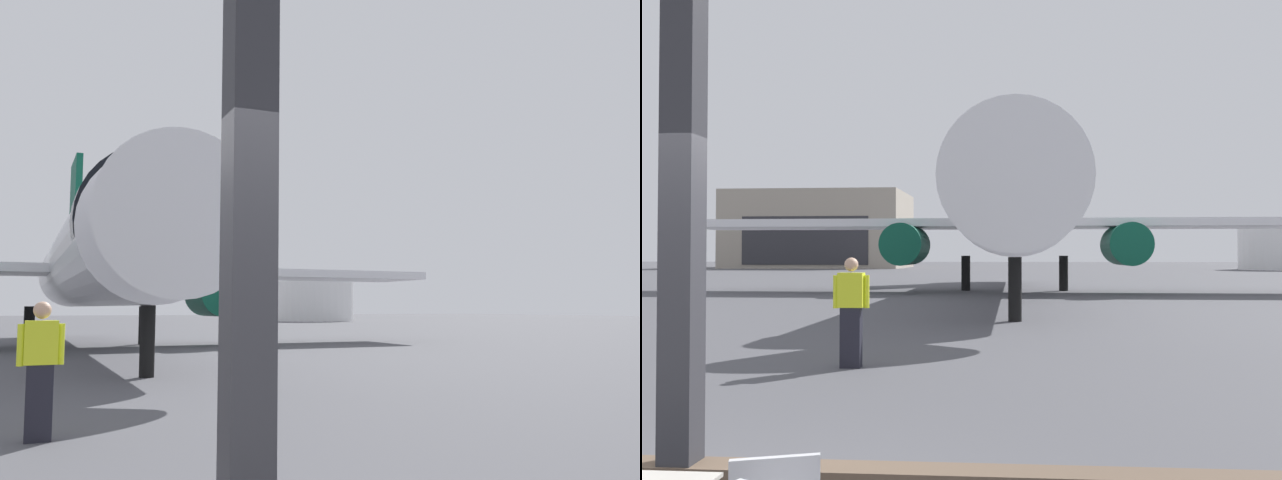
{
  "view_description": "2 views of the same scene",
  "coord_description": "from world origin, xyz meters",
  "views": [
    {
      "loc": [
        -0.9,
        -2.78,
        1.66
      ],
      "look_at": [
        4.38,
        9.11,
        2.96
      ],
      "focal_mm": 38.19,
      "sensor_mm": 36.0,
      "label": 1
    },
    {
      "loc": [
        1.97,
        -3.8,
        1.79
      ],
      "look_at": [
        0.8,
        11.09,
        2.11
      ],
      "focal_mm": 37.29,
      "sensor_mm": 36.0,
      "label": 2
    }
  ],
  "objects": [
    {
      "name": "ground_crew_worker",
      "position": [
        -0.6,
        6.56,
        0.9
      ],
      "size": [
        0.56,
        0.22,
        1.74
      ],
      "color": "black",
      "rests_on": "ground"
    },
    {
      "name": "window_frame",
      "position": [
        0.0,
        0.0,
        1.42
      ],
      "size": [
        8.92,
        0.24,
        3.87
      ],
      "color": "brown",
      "rests_on": "ground"
    },
    {
      "name": "distant_hangar",
      "position": [
        -23.69,
        83.19,
        4.98
      ],
      "size": [
        22.68,
        14.41,
        9.97
      ],
      "color": "#9E9384",
      "rests_on": "ground"
    },
    {
      "name": "airplane",
      "position": [
        2.0,
        25.9,
        3.52
      ],
      "size": [
        31.13,
        30.98,
        10.35
      ],
      "color": "silver",
      "rests_on": "ground"
    },
    {
      "name": "ground_plane",
      "position": [
        0.0,
        40.0,
        0.0
      ],
      "size": [
        220.0,
        220.0,
        0.0
      ],
      "primitive_type": "plane",
      "color": "#4C4C51"
    }
  ]
}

